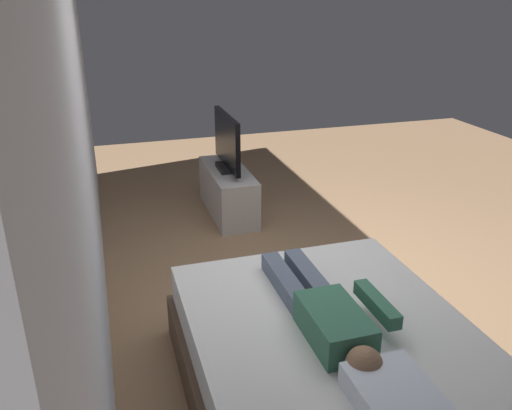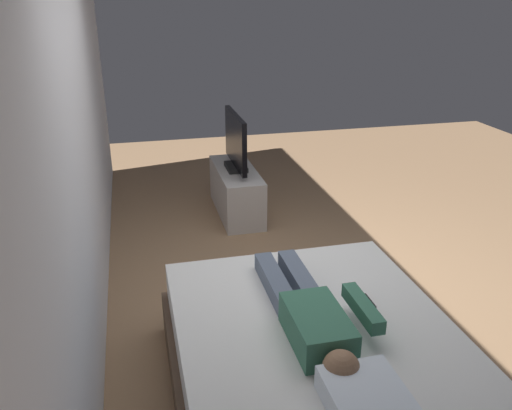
{
  "view_description": "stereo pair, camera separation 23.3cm",
  "coord_description": "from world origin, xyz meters",
  "px_view_note": "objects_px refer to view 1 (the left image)",
  "views": [
    {
      "loc": [
        -3.25,
        1.41,
        2.27
      ],
      "look_at": [
        0.39,
        0.29,
        0.69
      ],
      "focal_mm": 36.81,
      "sensor_mm": 36.0,
      "label": 1
    },
    {
      "loc": [
        -3.31,
        1.18,
        2.27
      ],
      "look_at": [
        0.39,
        0.29,
        0.69
      ],
      "focal_mm": 36.81,
      "sensor_mm": 36.0,
      "label": 2
    }
  ],
  "objects_px": {
    "person": "(327,312)",
    "tv_stand": "(228,192)",
    "pillow": "(397,401)",
    "remote": "(378,298)",
    "bed": "(331,367)",
    "tv": "(227,143)"
  },
  "relations": [
    {
      "from": "bed",
      "to": "pillow",
      "type": "xyz_separation_m",
      "value": [
        -0.65,
        -0.0,
        0.34
      ]
    },
    {
      "from": "bed",
      "to": "tv_stand",
      "type": "distance_m",
      "value": 2.92
    },
    {
      "from": "person",
      "to": "tv_stand",
      "type": "height_order",
      "value": "person"
    },
    {
      "from": "pillow",
      "to": "person",
      "type": "relative_size",
      "value": 0.38
    },
    {
      "from": "bed",
      "to": "tv_stand",
      "type": "height_order",
      "value": "bed"
    },
    {
      "from": "person",
      "to": "pillow",
      "type": "bearing_deg",
      "value": -177.33
    },
    {
      "from": "person",
      "to": "remote",
      "type": "distance_m",
      "value": 0.44
    },
    {
      "from": "pillow",
      "to": "remote",
      "type": "relative_size",
      "value": 3.2
    },
    {
      "from": "pillow",
      "to": "person",
      "type": "distance_m",
      "value": 0.68
    },
    {
      "from": "person",
      "to": "tv_stand",
      "type": "xyz_separation_m",
      "value": [
        2.89,
        -0.16,
        -0.37
      ]
    },
    {
      "from": "tv_stand",
      "to": "person",
      "type": "bearing_deg",
      "value": 176.73
    },
    {
      "from": "bed",
      "to": "remote",
      "type": "height_order",
      "value": "remote"
    },
    {
      "from": "bed",
      "to": "tv",
      "type": "distance_m",
      "value": 2.97
    },
    {
      "from": "pillow",
      "to": "person",
      "type": "height_order",
      "value": "person"
    },
    {
      "from": "bed",
      "to": "remote",
      "type": "bearing_deg",
      "value": -64.24
    },
    {
      "from": "bed",
      "to": "tv",
      "type": "bearing_deg",
      "value": -2.61
    },
    {
      "from": "bed",
      "to": "pillow",
      "type": "bearing_deg",
      "value": -180.0
    },
    {
      "from": "pillow",
      "to": "tv",
      "type": "xyz_separation_m",
      "value": [
        3.57,
        -0.13,
        0.18
      ]
    },
    {
      "from": "remote",
      "to": "tv_stand",
      "type": "bearing_deg",
      "value": 5.01
    },
    {
      "from": "tv",
      "to": "person",
      "type": "bearing_deg",
      "value": 176.73
    },
    {
      "from": "pillow",
      "to": "tv_stand",
      "type": "distance_m",
      "value": 3.59
    },
    {
      "from": "remote",
      "to": "tv",
      "type": "relative_size",
      "value": 0.17
    }
  ]
}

